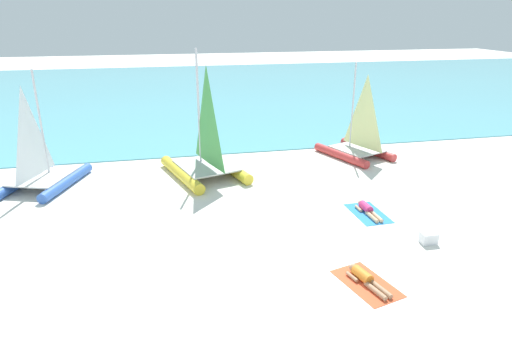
{
  "coord_description": "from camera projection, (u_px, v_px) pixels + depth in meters",
  "views": [
    {
      "loc": [
        -3.33,
        -10.69,
        6.98
      ],
      "look_at": [
        0.0,
        4.89,
        1.2
      ],
      "focal_mm": 30.7,
      "sensor_mm": 36.0,
      "label": 1
    }
  ],
  "objects": [
    {
      "name": "cooler_box",
      "position": [
        429.0,
        238.0,
        13.99
      ],
      "size": [
        0.5,
        0.36,
        0.36
      ],
      "primitive_type": "cube",
      "color": "white",
      "rests_on": "ground"
    },
    {
      "name": "sailboat_blue",
      "position": [
        42.0,
        170.0,
        18.36
      ],
      "size": [
        3.46,
        4.29,
        4.85
      ],
      "rotation": [
        0.0,
        0.0,
        -0.33
      ],
      "color": "blue",
      "rests_on": "ground"
    },
    {
      "name": "sailboat_yellow",
      "position": [
        205.0,
        158.0,
        19.54
      ],
      "size": [
        3.87,
        4.88,
        5.56
      ],
      "rotation": [
        0.0,
        0.0,
        0.3
      ],
      "color": "yellow",
      "rests_on": "ground"
    },
    {
      "name": "sailboat_red",
      "position": [
        356.0,
        143.0,
        22.21
      ],
      "size": [
        3.42,
        4.17,
        4.69
      ],
      "rotation": [
        0.0,
        0.0,
        0.36
      ],
      "color": "#CC3838",
      "rests_on": "ground"
    },
    {
      "name": "towel_left",
      "position": [
        367.0,
        283.0,
        11.94
      ],
      "size": [
        1.54,
        2.12,
        0.01
      ],
      "primitive_type": "cube",
      "rotation": [
        0.0,
        0.0,
        0.26
      ],
      "color": "#EA5933",
      "rests_on": "ground"
    },
    {
      "name": "sunbather_right",
      "position": [
        367.0,
        209.0,
        16.12
      ],
      "size": [
        0.55,
        1.56,
        0.3
      ],
      "rotation": [
        0.0,
        0.0,
        0.03
      ],
      "color": "#D83372",
      "rests_on": "towel_right"
    },
    {
      "name": "ocean_water",
      "position": [
        198.0,
        90.0,
        41.23
      ],
      "size": [
        120.0,
        40.0,
        0.05
      ],
      "primitive_type": "cube",
      "color": "#5BB2C1",
      "rests_on": "ground"
    },
    {
      "name": "ground_plane",
      "position": [
        235.0,
        159.0,
        22.06
      ],
      "size": [
        120.0,
        120.0,
        0.0
      ],
      "primitive_type": "plane",
      "color": "white"
    },
    {
      "name": "towel_right",
      "position": [
        368.0,
        213.0,
        16.11
      ],
      "size": [
        1.16,
        1.93,
        0.01
      ],
      "primitive_type": "cube",
      "rotation": [
        0.0,
        0.0,
        0.03
      ],
      "color": "#338CD8",
      "rests_on": "ground"
    },
    {
      "name": "sunbather_left",
      "position": [
        365.0,
        278.0,
        11.95
      ],
      "size": [
        0.77,
        1.55,
        0.3
      ],
      "rotation": [
        0.0,
        0.0,
        0.26
      ],
      "color": "orange",
      "rests_on": "towel_left"
    }
  ]
}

